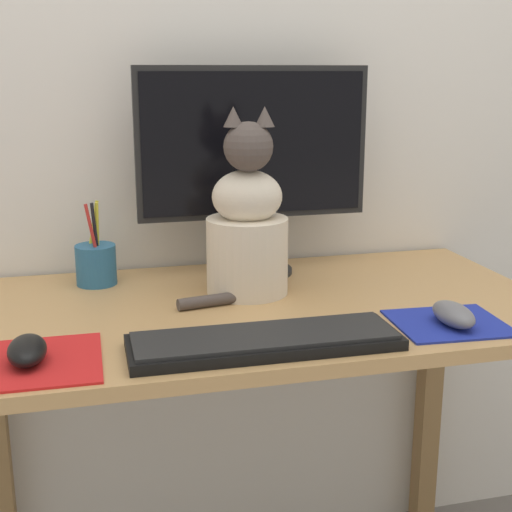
# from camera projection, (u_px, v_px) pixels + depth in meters

# --- Properties ---
(wall_back) EXTENTS (7.00, 0.04, 2.50)m
(wall_back) POSITION_uv_depth(u_px,v_px,m) (218.00, 39.00, 1.55)
(wall_back) COLOR silver
(wall_back) RESTS_ON ground_plane
(desk) EXTENTS (1.13, 0.61, 0.75)m
(desk) POSITION_uv_depth(u_px,v_px,m) (257.00, 364.00, 1.39)
(desk) COLOR tan
(desk) RESTS_ON ground_plane
(monitor) EXTENTS (0.50, 0.17, 0.44)m
(monitor) POSITION_uv_depth(u_px,v_px,m) (254.00, 157.00, 1.51)
(monitor) COLOR black
(monitor) RESTS_ON desk
(keyboard) EXTENTS (0.44, 0.14, 0.02)m
(keyboard) POSITION_uv_depth(u_px,v_px,m) (265.00, 341.00, 1.14)
(keyboard) COLOR black
(keyboard) RESTS_ON desk
(mousepad_left) EXTENTS (0.23, 0.20, 0.00)m
(mousepad_left) POSITION_uv_depth(u_px,v_px,m) (25.00, 363.00, 1.08)
(mousepad_left) COLOR red
(mousepad_left) RESTS_ON desk
(mousepad_right) EXTENTS (0.20, 0.18, 0.00)m
(mousepad_right) POSITION_uv_depth(u_px,v_px,m) (449.00, 323.00, 1.25)
(mousepad_right) COLOR #1E2D9E
(mousepad_right) RESTS_ON desk
(computer_mouse_left) EXTENTS (0.06, 0.11, 0.04)m
(computer_mouse_left) POSITION_uv_depth(u_px,v_px,m) (27.00, 350.00, 1.08)
(computer_mouse_left) COLOR black
(computer_mouse_left) RESTS_ON mousepad_left
(computer_mouse_right) EXTENTS (0.06, 0.11, 0.04)m
(computer_mouse_right) POSITION_uv_depth(u_px,v_px,m) (453.00, 314.00, 1.23)
(computer_mouse_right) COLOR slate
(computer_mouse_right) RESTS_ON mousepad_right
(cat) EXTENTS (0.25, 0.19, 0.37)m
(cat) POSITION_uv_depth(u_px,v_px,m) (249.00, 226.00, 1.39)
(cat) COLOR beige
(cat) RESTS_ON desk
(pen_cup) EXTENTS (0.08, 0.08, 0.17)m
(pen_cup) POSITION_uv_depth(u_px,v_px,m) (96.00, 263.00, 1.48)
(pen_cup) COLOR #286089
(pen_cup) RESTS_ON desk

